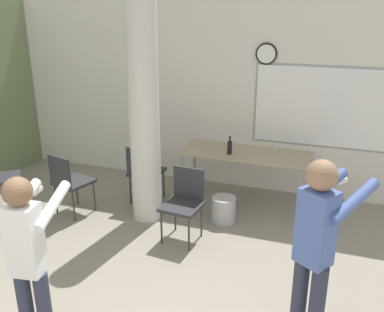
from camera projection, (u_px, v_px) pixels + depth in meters
name	position (u px, v px, depth m)	size (l,w,h in m)	color
wall_back	(228.00, 96.00, 6.40)	(8.00, 0.15, 2.80)	silver
support_pillar	(144.00, 116.00, 5.30)	(0.38, 0.38, 2.80)	silver
folding_table	(245.00, 156.00, 5.93)	(1.80, 0.68, 0.77)	tan
bottle_on_table	(230.00, 147.00, 5.82)	(0.07, 0.07, 0.25)	black
waste_bin	(224.00, 209.00, 5.60)	(0.32, 0.32, 0.34)	#B2B2B7
chair_table_front	(184.00, 199.00, 5.10)	(0.48, 0.48, 0.87)	#2D2D33
chair_table_left	(144.00, 170.00, 6.00)	(0.44, 0.44, 0.87)	#2D2D33
chair_near_pillar	(69.00, 179.00, 5.67)	(0.54, 0.54, 0.87)	#2D2D33
person_playing_front	(29.00, 256.00, 3.22)	(0.41, 0.60, 1.58)	#2D3347
person_playing_side	(316.00, 245.00, 3.24)	(0.60, 0.69, 1.69)	#2D3347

